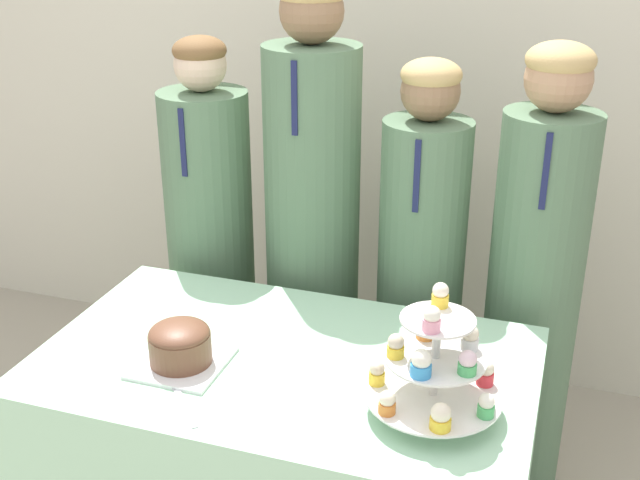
{
  "coord_description": "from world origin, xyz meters",
  "views": [
    {
      "loc": [
        0.67,
        -1.31,
        1.89
      ],
      "look_at": [
        0.09,
        0.43,
        1.09
      ],
      "focal_mm": 45.0,
      "sensor_mm": 36.0,
      "label": 1
    }
  ],
  "objects": [
    {
      "name": "wall_back",
      "position": [
        0.0,
        1.73,
        1.35
      ],
      "size": [
        9.0,
        0.06,
        2.7
      ],
      "color": "beige",
      "rests_on": "ground_plane"
    },
    {
      "name": "student_3",
      "position": [
        0.59,
        1.0,
        0.73
      ],
      "size": [
        0.29,
        0.29,
        1.52
      ],
      "color": "#567556",
      "rests_on": "ground_plane"
    },
    {
      "name": "table",
      "position": [
        0.0,
        0.39,
        0.38
      ],
      "size": [
        1.31,
        0.78,
        0.75
      ],
      "color": "#A8DBB2",
      "rests_on": "ground_plane"
    },
    {
      "name": "student_2",
      "position": [
        0.24,
        1.0,
        0.69
      ],
      "size": [
        0.28,
        0.28,
        1.45
      ],
      "color": "#567556",
      "rests_on": "ground_plane"
    },
    {
      "name": "cupcake_stand",
      "position": [
        0.42,
        0.28,
        0.88
      ],
      "size": [
        0.33,
        0.33,
        0.31
      ],
      "color": "silver",
      "rests_on": "table"
    },
    {
      "name": "round_cake",
      "position": [
        -0.25,
        0.28,
        0.81
      ],
      "size": [
        0.23,
        0.23,
        0.12
      ],
      "color": "white",
      "rests_on": "table"
    },
    {
      "name": "student_0",
      "position": [
        -0.51,
        1.0,
        0.7
      ],
      "size": [
        0.3,
        0.3,
        1.48
      ],
      "color": "#567556",
      "rests_on": "ground_plane"
    },
    {
      "name": "cake_knife",
      "position": [
        -0.2,
        0.16,
        0.76
      ],
      "size": [
        0.17,
        0.19,
        0.01
      ],
      "rotation": [
        0.0,
        0.0,
        -0.84
      ],
      "color": "silver",
      "rests_on": "table"
    },
    {
      "name": "student_1",
      "position": [
        -0.13,
        1.0,
        0.8
      ],
      "size": [
        0.31,
        0.31,
        1.67
      ],
      "color": "#567556",
      "rests_on": "ground_plane"
    }
  ]
}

